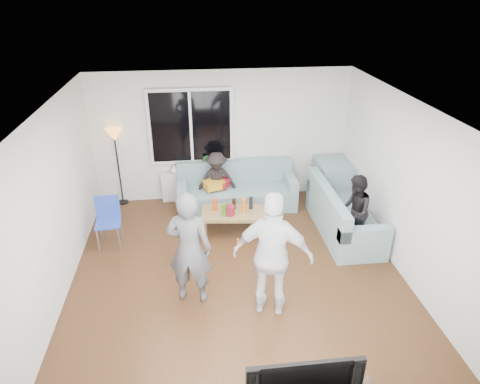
{
  "coord_description": "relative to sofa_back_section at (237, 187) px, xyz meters",
  "views": [
    {
      "loc": [
        -0.58,
        -5.14,
        4.06
      ],
      "look_at": [
        0.1,
        0.6,
        1.15
      ],
      "focal_mm": 31.62,
      "sensor_mm": 36.0,
      "label": 1
    }
  ],
  "objects": [
    {
      "name": "floor",
      "position": [
        -0.23,
        -2.27,
        -0.45
      ],
      "size": [
        5.0,
        5.5,
        0.04
      ],
      "primitive_type": "cube",
      "color": "#56351C",
      "rests_on": "ground"
    },
    {
      "name": "ceiling",
      "position": [
        -0.23,
        -2.27,
        2.2
      ],
      "size": [
        5.0,
        5.5,
        0.04
      ],
      "primitive_type": "cube",
      "color": "white",
      "rests_on": "ground"
    },
    {
      "name": "wall_back",
      "position": [
        -0.23,
        0.5,
        0.88
      ],
      "size": [
        5.0,
        0.04,
        2.6
      ],
      "primitive_type": "cube",
      "color": "silver",
      "rests_on": "ground"
    },
    {
      "name": "wall_front",
      "position": [
        -0.23,
        -5.04,
        0.88
      ],
      "size": [
        5.0,
        0.04,
        2.6
      ],
      "primitive_type": "cube",
      "color": "silver",
      "rests_on": "ground"
    },
    {
      "name": "wall_left",
      "position": [
        -2.75,
        -2.27,
        0.88
      ],
      "size": [
        0.04,
        5.5,
        2.6
      ],
      "primitive_type": "cube",
      "color": "silver",
      "rests_on": "ground"
    },
    {
      "name": "wall_right",
      "position": [
        2.29,
        -2.27,
        0.88
      ],
      "size": [
        0.04,
        5.5,
        2.6
      ],
      "primitive_type": "cube",
      "color": "silver",
      "rests_on": "ground"
    },
    {
      "name": "window_frame",
      "position": [
        -0.83,
        0.42,
        1.12
      ],
      "size": [
        1.62,
        0.06,
        1.47
      ],
      "primitive_type": "cube",
      "color": "white",
      "rests_on": "wall_back"
    },
    {
      "name": "window_glass",
      "position": [
        -0.83,
        0.38,
        1.12
      ],
      "size": [
        1.5,
        0.02,
        1.35
      ],
      "primitive_type": "cube",
      "color": "black",
      "rests_on": "window_frame"
    },
    {
      "name": "window_mullion",
      "position": [
        -0.83,
        0.37,
        1.12
      ],
      "size": [
        0.05,
        0.03,
        1.35
      ],
      "primitive_type": "cube",
      "color": "white",
      "rests_on": "window_frame"
    },
    {
      "name": "radiator",
      "position": [
        -0.83,
        0.38,
        -0.11
      ],
      "size": [
        1.3,
        0.12,
        0.62
      ],
      "primitive_type": "cube",
      "color": "silver",
      "rests_on": "floor"
    },
    {
      "name": "potted_plant",
      "position": [
        -0.61,
        0.35,
        0.38
      ],
      "size": [
        0.21,
        0.18,
        0.37
      ],
      "primitive_type": "imported",
      "rotation": [
        0.0,
        0.0,
        0.05
      ],
      "color": "#2A692D",
      "rests_on": "radiator"
    },
    {
      "name": "vase",
      "position": [
        -1.2,
        0.35,
        0.28
      ],
      "size": [
        0.21,
        0.21,
        0.17
      ],
      "primitive_type": "imported",
      "rotation": [
        0.0,
        0.0,
        0.34
      ],
      "color": "white",
      "rests_on": "radiator"
    },
    {
      "name": "sofa_back_section",
      "position": [
        0.0,
        0.0,
        0.0
      ],
      "size": [
        2.3,
        0.85,
        0.85
      ],
      "primitive_type": null,
      "color": "gray",
      "rests_on": "floor"
    },
    {
      "name": "sofa_right_section",
      "position": [
        1.79,
        -1.18,
        0.0
      ],
      "size": [
        2.0,
        0.85,
        0.85
      ],
      "primitive_type": null,
      "rotation": [
        0.0,
        0.0,
        1.57
      ],
      "color": "gray",
      "rests_on": "floor"
    },
    {
      "name": "sofa_corner",
      "position": [
        2.04,
        0.0,
        0.0
      ],
      "size": [
        0.85,
        0.85,
        0.85
      ],
      "primitive_type": "cube",
      "color": "gray",
      "rests_on": "floor"
    },
    {
      "name": "cushion_yellow",
      "position": [
        -0.44,
        -0.02,
        0.09
      ],
      "size": [
        0.46,
        0.42,
        0.14
      ],
      "primitive_type": "cube",
      "rotation": [
        0.0,
        0.0,
        0.32
      ],
      "color": "gold",
      "rests_on": "sofa_back_section"
    },
    {
      "name": "cushion_red",
      "position": [
        -0.32,
        0.06,
        0.09
      ],
      "size": [
        0.46,
        0.44,
        0.13
      ],
      "primitive_type": "cube",
      "rotation": [
        0.0,
        0.0,
        -0.56
      ],
      "color": "maroon",
      "rests_on": "sofa_back_section"
    },
    {
      "name": "coffee_table",
      "position": [
        -0.17,
        -0.95,
        -0.22
      ],
      "size": [
        1.16,
        0.72,
        0.4
      ],
      "primitive_type": "cube",
      "rotation": [
        0.0,
        0.0,
        -0.12
      ],
      "color": "olive",
      "rests_on": "floor"
    },
    {
      "name": "pitcher",
      "position": [
        -0.24,
        -1.05,
        0.06
      ],
      "size": [
        0.17,
        0.17,
        0.17
      ],
      "primitive_type": "cylinder",
      "color": "maroon",
      "rests_on": "coffee_table"
    },
    {
      "name": "side_chair",
      "position": [
        -2.28,
        -1.15,
        0.01
      ],
      "size": [
        0.42,
        0.42,
        0.86
      ],
      "primitive_type": null,
      "rotation": [
        0.0,
        0.0,
        0.06
      ],
      "color": "#2849AF",
      "rests_on": "floor"
    },
    {
      "name": "floor_lamp",
      "position": [
        -2.28,
        0.4,
        0.36
      ],
      "size": [
        0.32,
        0.32,
        1.56
      ],
      "primitive_type": null,
      "color": "orange",
      "rests_on": "floor"
    },
    {
      "name": "player_left",
      "position": [
        -0.93,
        -2.66,
        0.41
      ],
      "size": [
        0.68,
        0.53,
        1.68
      ],
      "primitive_type": "imported",
      "rotation": [
        0.0,
        0.0,
        2.92
      ],
      "color": "#4C4C51",
      "rests_on": "floor"
    },
    {
      "name": "player_right",
      "position": [
        0.14,
        -3.01,
        0.46
      ],
      "size": [
        1.12,
        0.73,
        1.78
      ],
      "primitive_type": "imported",
      "rotation": [
        0.0,
        0.0,
        2.83
      ],
      "color": "silver",
      "rests_on": "floor"
    },
    {
      "name": "spectator_right",
      "position": [
        1.79,
        -1.58,
        0.21
      ],
      "size": [
        0.64,
        0.73,
        1.27
      ],
      "primitive_type": "imported",
      "rotation": [
        0.0,
        0.0,
        -1.87
      ],
      "color": "black",
      "rests_on": "floor"
    },
    {
      "name": "spectator_back",
      "position": [
        -0.38,
        0.03,
        0.15
      ],
      "size": [
        0.75,
        0.45,
        1.14
      ],
      "primitive_type": "imported",
      "rotation": [
        0.0,
        0.0,
        -0.04
      ],
      "color": "black",
      "rests_on": "floor"
    },
    {
      "name": "television",
      "position": [
        0.08,
        -4.77,
        0.33
      ],
      "size": [
        1.08,
        0.14,
        0.62
      ],
      "primitive_type": "imported",
      "color": "black",
      "rests_on": "tv_console"
    },
    {
      "name": "bottle_a",
      "position": [
        -0.48,
        -0.86,
        0.09
      ],
      "size": [
        0.07,
        0.07,
        0.23
      ],
      "primitive_type": "cylinder",
      "color": "#E84C0D",
      "rests_on": "coffee_table"
    },
    {
      "name": "bottle_e",
      "position": [
        0.16,
        -0.87,
        0.09
      ],
      "size": [
        0.07,
        0.07,
        0.23
      ],
      "primitive_type": "cylinder",
      "color": "black",
      "rests_on": "coffee_table"
    },
    {
      "name": "bottle_b",
      "position": [
        -0.34,
        -1.07,
        0.1
      ],
      "size": [
        0.08,
        0.08,
        0.24
      ],
      "primitive_type": "cylinder",
      "color": "#338618",
      "rests_on": "coffee_table"
    },
    {
      "name": "bottle_c",
      "position": [
        -0.14,
        -0.84,
        0.07
      ],
      "size": [
        0.07,
        0.07,
        0.2
      ],
      "primitive_type": "cylinder",
      "color": "black",
      "rests_on": "coffee_table"
    },
    {
      "name": "bottle_d",
      "position": [
        0.01,
        -1.0,
        0.11
      ],
      "size": [
        0.07,
        0.07,
        0.28
      ],
      "primitive_type": "cylinder",
      "color": "orange",
      "rests_on": "coffee_table"
    }
  ]
}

